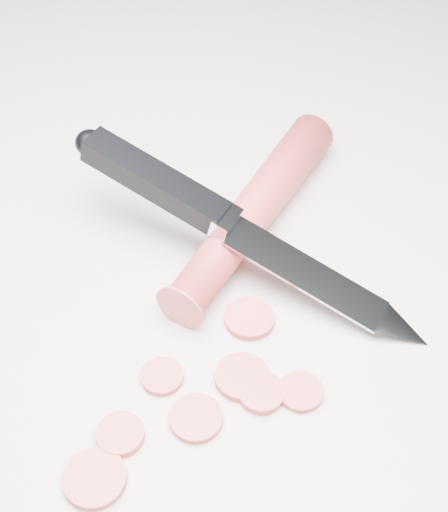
{
  "coord_description": "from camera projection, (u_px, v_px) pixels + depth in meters",
  "views": [
    {
      "loc": [
        0.03,
        -0.3,
        0.41
      ],
      "look_at": [
        -0.0,
        0.06,
        0.02
      ],
      "focal_mm": 50.0,
      "sensor_mm": 36.0,
      "label": 1
    }
  ],
  "objects": [
    {
      "name": "carrot_slice_0",
      "position": [
        120.0,
        435.0,
        0.45
      ],
      "size": [
        0.03,
        0.03,
        0.01
      ],
      "primitive_type": "cylinder",
      "color": "#D94B4F",
      "rests_on": "ground"
    },
    {
      "name": "carrot_slice_7",
      "position": [
        250.0,
        319.0,
        0.51
      ],
      "size": [
        0.04,
        0.04,
        0.01
      ],
      "primitive_type": "cylinder",
      "color": "#D94B4F",
      "rests_on": "ground"
    },
    {
      "name": "carrot_slice_2",
      "position": [
        242.0,
        377.0,
        0.48
      ],
      "size": [
        0.04,
        0.04,
        0.01
      ],
      "primitive_type": "cylinder",
      "color": "#D94B4F",
      "rests_on": "ground"
    },
    {
      "name": "ground",
      "position": [
        222.0,
        331.0,
        0.51
      ],
      "size": [
        2.4,
        2.4,
        0.0
      ],
      "primitive_type": "plane",
      "color": "beige",
      "rests_on": "ground"
    },
    {
      "name": "carrot_slice_4",
      "position": [
        300.0,
        392.0,
        0.47
      ],
      "size": [
        0.03,
        0.03,
        0.01
      ],
      "primitive_type": "cylinder",
      "color": "#D94B4F",
      "rests_on": "ground"
    },
    {
      "name": "carrot_slice_1",
      "position": [
        95.0,
        479.0,
        0.43
      ],
      "size": [
        0.04,
        0.04,
        0.01
      ],
      "primitive_type": "cylinder",
      "color": "#D94B4F",
      "rests_on": "ground"
    },
    {
      "name": "carrot_slice_5",
      "position": [
        196.0,
        418.0,
        0.46
      ],
      "size": [
        0.03,
        0.03,
        0.01
      ],
      "primitive_type": "cylinder",
      "color": "#D94B4F",
      "rests_on": "ground"
    },
    {
      "name": "carrot_slice_3",
      "position": [
        261.0,
        393.0,
        0.47
      ],
      "size": [
        0.03,
        0.03,
        0.01
      ],
      "primitive_type": "cylinder",
      "color": "#D94B4F",
      "rests_on": "ground"
    },
    {
      "name": "kitchen_knife",
      "position": [
        246.0,
        230.0,
        0.52
      ],
      "size": [
        0.29,
        0.15,
        0.08
      ],
      "primitive_type": null,
      "color": "#BABCC1",
      "rests_on": "ground"
    },
    {
      "name": "carrot",
      "position": [
        254.0,
        210.0,
        0.57
      ],
      "size": [
        0.12,
        0.22,
        0.03
      ],
      "primitive_type": "cylinder",
      "rotation": [
        1.57,
        0.0,
        -0.43
      ],
      "color": "red",
      "rests_on": "ground"
    },
    {
      "name": "carrot_slice_6",
      "position": [
        162.0,
        376.0,
        0.48
      ],
      "size": [
        0.03,
        0.03,
        0.01
      ],
      "primitive_type": "cylinder",
      "color": "#D94B4F",
      "rests_on": "ground"
    }
  ]
}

